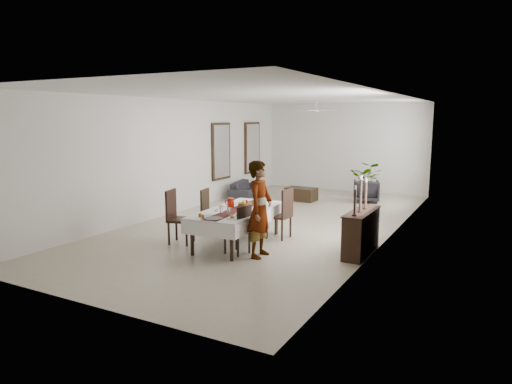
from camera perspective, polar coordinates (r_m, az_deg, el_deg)
The scene contains 86 objects.
floor at distance 11.84m, azimuth 2.01°, elevation -3.82°, with size 6.00×12.00×0.00m, color #B1A68D.
ceiling at distance 11.55m, azimuth 2.11°, elevation 11.84°, with size 6.00×12.00×0.02m, color silver.
wall_back at distance 17.16m, azimuth 11.04°, elevation 5.48°, with size 6.00×0.02×3.20m, color silver.
wall_front at distance 6.80m, azimuth -21.04°, elevation -0.47°, with size 6.00×0.02×3.20m, color silver.
wall_left at distance 13.19m, azimuth -9.73°, elevation 4.44°, with size 0.02×12.00×3.20m, color silver.
wall_right at distance 10.61m, azimuth 16.75°, elevation 3.04°, with size 0.02×12.00×3.20m, color silver.
dining_table_top at distance 9.72m, azimuth -2.29°, elevation -2.37°, with size 0.99×2.38×0.05m, color black.
table_leg_fl at distance 9.06m, azimuth -8.00°, elevation -5.74°, with size 0.07×0.07×0.69m, color black.
table_leg_fr at distance 8.63m, azimuth -3.07°, elevation -6.41°, with size 0.07×0.07×0.69m, color black.
table_leg_bl at distance 10.98m, azimuth -1.65°, elevation -3.00°, with size 0.07×0.07×0.69m, color black.
table_leg_br at distance 10.63m, azimuth 2.59°, elevation -3.42°, with size 0.07×0.07×0.69m, color black.
tablecloth_top at distance 9.71m, azimuth -2.29°, elevation -2.20°, with size 1.17×2.56×0.01m, color silver.
tablecloth_drape_left at distance 10.01m, azimuth -5.26°, elevation -2.73°, with size 0.01×2.56×0.30m, color white.
tablecloth_drape_right at distance 9.50m, azimuth 0.85°, elevation -3.34°, with size 0.01×2.56×0.30m, color white.
tablecloth_drape_near at distance 8.65m, azimuth -6.10°, elevation -4.65°, with size 1.17×0.01×0.30m, color white.
tablecloth_drape_far at distance 10.87m, azimuth 0.74°, elevation -1.73°, with size 1.17×0.01×0.30m, color white.
table_runner at distance 9.71m, azimuth -2.29°, elevation -2.15°, with size 0.35×2.48×0.00m, color #571D19.
red_pitcher at distance 9.93m, azimuth -3.19°, elevation -1.33°, with size 0.15×0.15×0.20m, color maroon.
pitcher_handle at distance 9.97m, azimuth -3.61°, elevation -1.29°, with size 0.12×0.12×0.02m, color maroon.
wine_glass_near at distance 9.08m, azimuth -3.46°, elevation -2.44°, with size 0.07×0.07×0.17m, color silver.
wine_glass_mid at distance 9.27m, azimuth -4.36°, elevation -2.21°, with size 0.07×0.07×0.17m, color white.
teacup_right at distance 9.05m, azimuth -2.31°, elevation -2.81°, with size 0.09×0.09×0.06m, color white.
saucer_right at distance 9.06m, azimuth -2.31°, elevation -2.96°, with size 0.15×0.15×0.01m, color white.
teacup_left at distance 9.54m, azimuth -4.83°, elevation -2.21°, with size 0.09×0.09×0.06m, color white.
saucer_left at distance 9.55m, azimuth -4.83°, elevation -2.35°, with size 0.15×0.15×0.01m, color white.
plate_near_right at distance 8.79m, azimuth -3.01°, elevation -3.34°, with size 0.24×0.24×0.01m, color white.
bread_near_right at distance 8.78m, azimuth -3.01°, elevation -3.17°, with size 0.09×0.09×0.09m, color #AF8055.
plate_near_left at distance 9.21m, azimuth -6.04°, elevation -2.79°, with size 0.24×0.24×0.01m, color silver.
plate_far_left at distance 10.33m, azimuth -2.50°, elevation -1.44°, with size 0.24×0.24×0.01m, color silver.
serving_tray at distance 8.81m, azimuth -5.35°, elevation -3.31°, with size 0.36×0.36×0.02m, color #38383C.
jam_jar_a at distance 8.89m, azimuth -6.67°, elevation -3.04°, with size 0.06×0.06×0.07m, color #956415.
jam_jar_b at distance 8.99m, azimuth -7.02°, elevation -2.91°, with size 0.06×0.06×0.07m, color brown.
fruit_basket at distance 9.90m, azimuth -1.39°, elevation -1.65°, with size 0.30×0.30×0.10m, color brown.
fruit_red at distance 9.89m, azimuth -1.18°, elevation -1.22°, with size 0.09×0.09×0.09m, color #9A0F10.
fruit_green at distance 9.93m, azimuth -1.52°, elevation -1.18°, with size 0.08×0.08×0.08m, color #5C7E25.
fruit_yellow at distance 9.84m, azimuth -1.52°, elevation -1.27°, with size 0.08×0.08×0.08m, color yellow.
chair_right_near_seat at distance 9.09m, azimuth -2.37°, elevation -5.02°, with size 0.42×0.42×0.05m, color black.
chair_right_near_leg_fl at distance 8.91m, azimuth -2.26°, elevation -6.84°, with size 0.04×0.04×0.41m, color black.
chair_right_near_leg_fr at distance 9.16m, azimuth -0.84°, elevation -6.38°, with size 0.04×0.04×0.41m, color black.
chair_right_near_leg_bl at distance 9.13m, azimuth -3.89°, elevation -6.46°, with size 0.04×0.04×0.41m, color black.
chair_right_near_leg_br at distance 9.38m, azimuth -2.46°, elevation -6.02°, with size 0.04×0.04×0.41m, color black.
chair_right_near_back at distance 8.90m, azimuth -1.46°, elevation -3.42°, with size 0.42×0.04×0.53m, color black.
chair_right_far_seat at distance 10.25m, azimuth 2.86°, elevation -3.02°, with size 0.48×0.48×0.05m, color black.
chair_right_far_leg_fl at distance 10.05m, azimuth 3.28°, elevation -4.82°, with size 0.05×0.05×0.47m, color black.
chair_right_far_leg_fr at distance 10.38m, azimuth 4.33°, elevation -4.37°, with size 0.05×0.05×0.47m, color black.
chair_right_far_leg_bl at distance 10.24m, azimuth 1.36°, elevation -4.54°, with size 0.05×0.05×0.47m, color black.
chair_right_far_leg_br at distance 10.57m, azimuth 2.45°, elevation -4.11°, with size 0.05×0.05×0.47m, color black.
chair_right_far_back at distance 10.08m, azimuth 3.95°, elevation -1.35°, with size 0.48×0.04×0.61m, color black.
chair_left_near_seat at distance 9.92m, azimuth -9.35°, elevation -3.46°, with size 0.49×0.49×0.06m, color black.
chair_left_near_leg_fl at distance 10.24m, azimuth -9.92°, elevation -4.63°, with size 0.05×0.05×0.49m, color black.
chair_left_near_leg_fr at distance 9.89m, azimuth -10.84°, elevation -5.17°, with size 0.05×0.05×0.49m, color black.
chair_left_near_leg_bl at distance 10.09m, azimuth -7.81°, elevation -4.79°, with size 0.05×0.05×0.49m, color black.
chair_left_near_leg_br at distance 9.73m, azimuth -8.67°, elevation -5.34°, with size 0.05×0.05×0.49m, color black.
chair_left_near_back at distance 9.94m, azimuth -10.59°, elevation -1.49°, with size 0.49×0.04×0.63m, color black.
chair_left_far_seat at distance 10.69m, azimuth -5.40°, elevation -2.75°, with size 0.44×0.44×0.05m, color black.
chair_left_far_leg_fl at distance 10.98m, azimuth -5.88°, elevation -3.74°, with size 0.04×0.04×0.44m, color black.
chair_left_far_leg_fr at distance 10.66m, azimuth -6.65°, elevation -4.15°, with size 0.04×0.04×0.44m, color black.
chair_left_far_leg_bl at distance 10.84m, azimuth -4.13°, elevation -3.88°, with size 0.04×0.04×0.44m, color black.
chair_left_far_leg_br at distance 10.52m, azimuth -4.86°, elevation -4.30°, with size 0.04×0.04×0.44m, color black.
chair_left_far_back at distance 10.72m, azimuth -6.41°, elevation -1.11°, with size 0.44×0.04×0.56m, color black.
woman at distance 8.77m, azimuth 0.49°, elevation -2.18°, with size 0.68×0.45×1.88m, color gray.
sideboard_body at distance 9.29m, azimuth 13.01°, elevation -5.03°, with size 0.37×1.40×0.84m, color black.
sideboard_top at distance 9.20m, azimuth 13.11°, elevation -2.40°, with size 0.41×1.46×0.03m, color black.
candlestick_near_base at distance 8.71m, azimuth 12.21°, elevation -2.83°, with size 0.09×0.09×0.03m, color black.
candlestick_near_shaft at distance 8.66m, azimuth 12.26°, elevation -1.23°, with size 0.05×0.05×0.47m, color black.
candlestick_near_candle at distance 8.62m, azimuth 12.33°, elevation 0.55°, with size 0.03×0.03×0.07m, color white.
candlestick_mid_base at distance 9.06m, azimuth 12.88°, elevation -2.39°, with size 0.09×0.09×0.03m, color black.
candlestick_mid_shaft at distance 9.00m, azimuth 12.95°, elevation -0.40°, with size 0.05×0.05×0.61m, color black.
candlestick_mid_candle at distance 8.95m, azimuth 13.03°, elevation 1.75°, with size 0.03×0.03×0.07m, color white.
candlestick_far_base at distance 9.42m, azimuth 13.49°, elevation -1.97°, with size 0.09×0.09×0.03m, color black.
candlestick_far_shaft at distance 9.37m, azimuth 13.55°, elevation -0.35°, with size 0.05×0.05×0.51m, color black.
candlestick_far_candle at distance 9.32m, azimuth 13.62°, elevation 1.44°, with size 0.03×0.03×0.07m, color beige.
sofa at distance 15.52m, azimuth -1.19°, elevation 0.33°, with size 1.86×0.73×0.54m, color #27252A.
armchair at distance 15.06m, azimuth 13.63°, elevation 0.11°, with size 0.76×0.78×0.71m, color #252227.
coffee_table at distance 15.00m, azimuth 5.67°, elevation -0.26°, with size 0.95×0.63×0.42m, color black.
potted_plant at distance 16.05m, azimuth 13.72°, elevation 1.56°, with size 1.09×0.94×1.21m, color #285120.
mirror_frame_near at distance 14.96m, azimuth -4.39°, elevation 5.09°, with size 0.06×1.05×1.85m, color black.
mirror_glass_near at distance 14.94m, azimuth -4.28°, elevation 5.09°, with size 0.01×0.90×1.70m, color silver.
mirror_frame_far at distance 16.76m, azimuth -0.48°, elevation 5.56°, with size 0.06×1.05×1.85m, color black.
mirror_glass_far at distance 16.74m, azimuth -0.38°, elevation 5.56°, with size 0.01×0.90×1.70m, color silver.
fan_rod at distance 14.29m, azimuth 7.55°, elevation 10.87°, with size 0.04×0.04×0.20m, color white.
fan_hub at distance 14.29m, azimuth 7.53°, elevation 10.07°, with size 0.16×0.16×0.08m, color silver.
fan_blade_n at distance 14.62m, azimuth 8.03°, elevation 10.04°, with size 0.10×0.55×0.01m, color silver.
fan_blade_s at distance 13.96m, azimuth 7.01°, elevation 10.10°, with size 0.10×0.55×0.01m, color white.
fan_blade_e at distance 14.17m, azimuth 8.87°, elevation 10.04°, with size 0.55×0.10×0.01m, color white.
fan_blade_w at distance 14.42m, azimuth 6.21°, elevation 10.08°, with size 0.55×0.10×0.01m, color white.
Camera 1 is at (5.12, -10.34, 2.67)m, focal length 32.00 mm.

